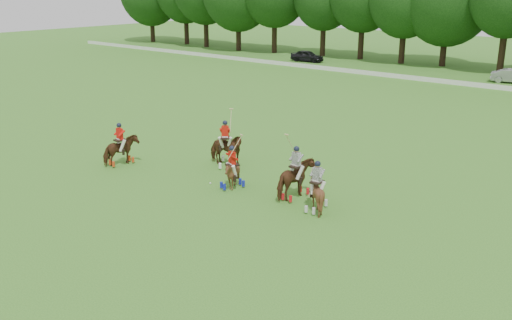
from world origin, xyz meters
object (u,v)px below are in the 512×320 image
Objects in this scene: polo_red_a at (121,150)px; polo_stripe_b at (317,193)px; polo_red_b at (225,150)px; polo_red_c at (232,174)px; polo_stripe_a at (296,179)px; polo_ball at (210,183)px; car_left at (307,56)px.

polo_red_a is 11.66m from polo_stripe_b.
polo_red_b is (4.41, 3.41, 0.08)m from polo_red_a.
polo_red_b is 1.14× the size of polo_red_c.
polo_stripe_a reaches higher than polo_ball.
polo_red_a is 5.88m from polo_ball.
polo_red_a is 7.08m from polo_red_c.
polo_ball is (-4.29, -1.09, -0.86)m from polo_stripe_a.
polo_stripe_b is (4.58, 0.26, 0.06)m from polo_red_c.
polo_ball is at bearing -62.20° from polo_red_b.
polo_red_c is at bearing -42.13° from polo_red_b.
polo_stripe_b is at bearing 4.69° from polo_ball.
polo_red_c is (7.00, 1.07, -0.09)m from polo_red_a.
polo_red_b is at bearing 117.80° from polo_ball.
polo_stripe_a reaches higher than car_left.
polo_stripe_a is 1.66m from polo_stripe_b.
polo_red_b is 7.47m from polo_stripe_b.
car_left is at bearing 111.54° from polo_red_a.
polo_red_c is 1.44m from polo_ball.
polo_ball is (1.35, -2.56, -0.87)m from polo_red_b.
polo_red_c is 1.19× the size of polo_stripe_b.
polo_stripe_a is 4.51m from polo_ball.
polo_stripe_b is at bearing -151.43° from car_left.
car_left is 47.51m from polo_stripe_b.
polo_stripe_a is (5.64, -1.47, -0.01)m from polo_red_b.
polo_red_b reaches higher than polo_red_c.
polo_stripe_b is (27.42, -38.80, 0.10)m from car_left.
polo_stripe_a is 1.34× the size of polo_stripe_b.
polo_ball is at bearing -157.87° from car_left.
polo_red_a reaches higher than car_left.
car_left is 1.36× the size of polo_stripe_a.
polo_stripe_b is (1.53, -0.62, -0.11)m from polo_stripe_a.
polo_stripe_a is at bearing -14.61° from polo_red_b.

